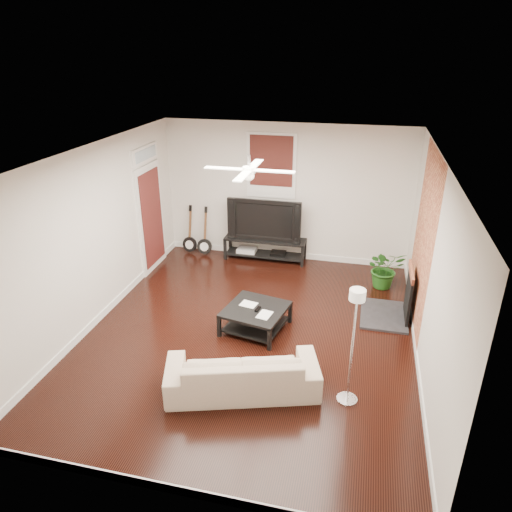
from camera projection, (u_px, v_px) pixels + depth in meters
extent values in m
cube|color=black|center=(250.00, 333.00, 7.38)|extent=(5.00, 6.00, 0.01)
cube|color=white|center=(249.00, 155.00, 6.23)|extent=(5.00, 6.00, 0.01)
cube|color=silver|center=(286.00, 193.00, 9.46)|extent=(5.00, 0.01, 2.80)
cube|color=silver|center=(167.00, 384.00, 4.14)|extent=(5.00, 0.01, 2.80)
cube|color=silver|center=(95.00, 236.00, 7.33)|extent=(0.01, 6.00, 2.80)
cube|color=silver|center=(431.00, 269.00, 6.27)|extent=(0.01, 6.00, 2.80)
cube|color=#A54D35|center=(423.00, 241.00, 7.16)|extent=(0.02, 2.20, 2.80)
cube|color=black|center=(396.00, 293.00, 7.61)|extent=(0.80, 1.10, 0.92)
cube|color=black|center=(271.00, 166.00, 9.27)|extent=(1.00, 0.06, 1.30)
cube|color=white|center=(150.00, 208.00, 9.07)|extent=(0.08, 1.00, 2.50)
cube|color=black|center=(265.00, 249.00, 9.82)|extent=(1.69, 0.45, 0.47)
imported|color=black|center=(266.00, 218.00, 9.57)|extent=(1.51, 0.20, 0.87)
cube|color=black|center=(256.00, 319.00, 7.40)|extent=(1.06, 1.06, 0.38)
imported|color=#BEA78F|center=(242.00, 371.00, 6.05)|extent=(2.10, 1.32, 0.57)
imported|color=#1F5618|center=(385.00, 269.00, 8.64)|extent=(0.82, 0.76, 0.75)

